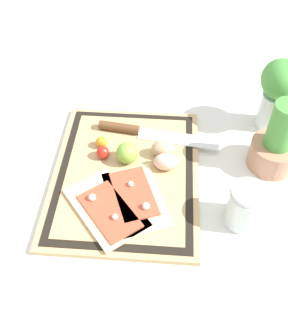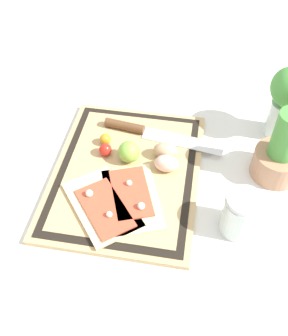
{
  "view_description": "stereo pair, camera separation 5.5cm",
  "coord_description": "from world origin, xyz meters",
  "px_view_note": "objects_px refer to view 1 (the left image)",
  "views": [
    {
      "loc": [
        0.57,
        0.08,
        0.69
      ],
      "look_at": [
        0.0,
        0.04,
        0.03
      ],
      "focal_mm": 42.0,
      "sensor_mm": 36.0,
      "label": 1
    },
    {
      "loc": [
        0.57,
        0.14,
        0.69
      ],
      "look_at": [
        0.0,
        0.04,
        0.03
      ],
      "focal_mm": 42.0,
      "sensor_mm": 36.0,
      "label": 2
    }
  ],
  "objects_px": {
    "egg_brown": "(163,149)",
    "lime": "(126,153)",
    "egg_pink": "(166,162)",
    "cherry_tomato_yellow": "(101,142)",
    "herb_glass": "(279,90)",
    "sauce_jar": "(245,208)",
    "cherry_tomato_red": "(103,152)",
    "herb_pot": "(276,145)",
    "pizza_slice_near": "(107,209)",
    "knife": "(138,131)",
    "pizza_slice_far": "(135,198)"
  },
  "relations": [
    {
      "from": "herb_pot",
      "to": "herb_glass",
      "type": "bearing_deg",
      "value": 174.26
    },
    {
      "from": "herb_glass",
      "to": "cherry_tomato_yellow",
      "type": "bearing_deg",
      "value": -73.25
    },
    {
      "from": "lime",
      "to": "knife",
      "type": "bearing_deg",
      "value": 167.31
    },
    {
      "from": "egg_brown",
      "to": "herb_glass",
      "type": "bearing_deg",
      "value": 118.31
    },
    {
      "from": "cherry_tomato_red",
      "to": "cherry_tomato_yellow",
      "type": "height_order",
      "value": "cherry_tomato_red"
    },
    {
      "from": "cherry_tomato_yellow",
      "to": "herb_pot",
      "type": "distance_m",
      "value": 0.4
    },
    {
      "from": "lime",
      "to": "cherry_tomato_yellow",
      "type": "relative_size",
      "value": 1.88
    },
    {
      "from": "sauce_jar",
      "to": "egg_brown",
      "type": "bearing_deg",
      "value": -132.96
    },
    {
      "from": "knife",
      "to": "cherry_tomato_yellow",
      "type": "xyz_separation_m",
      "value": [
        0.05,
        -0.08,
        0.01
      ]
    },
    {
      "from": "sauce_jar",
      "to": "herb_glass",
      "type": "bearing_deg",
      "value": 162.59
    },
    {
      "from": "lime",
      "to": "egg_pink",
      "type": "bearing_deg",
      "value": 80.13
    },
    {
      "from": "pizza_slice_near",
      "to": "cherry_tomato_red",
      "type": "distance_m",
      "value": 0.15
    },
    {
      "from": "pizza_slice_near",
      "to": "knife",
      "type": "distance_m",
      "value": 0.24
    },
    {
      "from": "pizza_slice_far",
      "to": "egg_pink",
      "type": "bearing_deg",
      "value": 147.61
    },
    {
      "from": "pizza_slice_near",
      "to": "cherry_tomato_red",
      "type": "height_order",
      "value": "cherry_tomato_red"
    },
    {
      "from": "herb_pot",
      "to": "herb_glass",
      "type": "distance_m",
      "value": 0.15
    },
    {
      "from": "pizza_slice_near",
      "to": "herb_pot",
      "type": "bearing_deg",
      "value": 115.34
    },
    {
      "from": "lime",
      "to": "herb_glass",
      "type": "xyz_separation_m",
      "value": [
        -0.17,
        0.35,
        0.07
      ]
    },
    {
      "from": "knife",
      "to": "cherry_tomato_red",
      "type": "relative_size",
      "value": 10.06
    },
    {
      "from": "pizza_slice_far",
      "to": "cherry_tomato_yellow",
      "type": "bearing_deg",
      "value": -148.4
    },
    {
      "from": "egg_brown",
      "to": "lime",
      "type": "height_order",
      "value": "lime"
    },
    {
      "from": "egg_brown",
      "to": "lime",
      "type": "bearing_deg",
      "value": -74.55
    },
    {
      "from": "pizza_slice_far",
      "to": "cherry_tomato_yellow",
      "type": "xyz_separation_m",
      "value": [
        -0.15,
        -0.09,
        0.01
      ]
    },
    {
      "from": "egg_pink",
      "to": "herb_pot",
      "type": "distance_m",
      "value": 0.25
    },
    {
      "from": "cherry_tomato_red",
      "to": "cherry_tomato_yellow",
      "type": "relative_size",
      "value": 1.11
    },
    {
      "from": "pizza_slice_near",
      "to": "knife",
      "type": "xyz_separation_m",
      "value": [
        -0.24,
        0.05,
        0.0
      ]
    },
    {
      "from": "pizza_slice_near",
      "to": "herb_pot",
      "type": "height_order",
      "value": "herb_pot"
    },
    {
      "from": "egg_pink",
      "to": "lime",
      "type": "height_order",
      "value": "lime"
    },
    {
      "from": "pizza_slice_far",
      "to": "egg_pink",
      "type": "distance_m",
      "value": 0.11
    },
    {
      "from": "egg_pink",
      "to": "lime",
      "type": "distance_m",
      "value": 0.09
    },
    {
      "from": "pizza_slice_near",
      "to": "herb_glass",
      "type": "xyz_separation_m",
      "value": [
        -0.31,
        0.38,
        0.09
      ]
    },
    {
      "from": "egg_brown",
      "to": "cherry_tomato_yellow",
      "type": "bearing_deg",
      "value": -97.28
    },
    {
      "from": "cherry_tomato_red",
      "to": "knife",
      "type": "bearing_deg",
      "value": 138.43
    },
    {
      "from": "cherry_tomato_red",
      "to": "herb_pot",
      "type": "height_order",
      "value": "herb_pot"
    },
    {
      "from": "sauce_jar",
      "to": "lime",
      "type": "bearing_deg",
      "value": -118.11
    },
    {
      "from": "herb_pot",
      "to": "sauce_jar",
      "type": "bearing_deg",
      "value": -26.2
    },
    {
      "from": "cherry_tomato_red",
      "to": "lime",
      "type": "bearing_deg",
      "value": 82.54
    },
    {
      "from": "pizza_slice_near",
      "to": "cherry_tomato_yellow",
      "type": "height_order",
      "value": "cherry_tomato_yellow"
    },
    {
      "from": "knife",
      "to": "sauce_jar",
      "type": "relative_size",
      "value": 3.08
    },
    {
      "from": "herb_glass",
      "to": "egg_pink",
      "type": "bearing_deg",
      "value": -54.74
    },
    {
      "from": "cherry_tomato_yellow",
      "to": "herb_glass",
      "type": "distance_m",
      "value": 0.44
    },
    {
      "from": "cherry_tomato_yellow",
      "to": "herb_pot",
      "type": "xyz_separation_m",
      "value": [
        0.01,
        0.4,
        0.03
      ]
    },
    {
      "from": "knife",
      "to": "cherry_tomato_yellow",
      "type": "height_order",
      "value": "cherry_tomato_yellow"
    },
    {
      "from": "egg_pink",
      "to": "herb_pot",
      "type": "bearing_deg",
      "value": 100.29
    },
    {
      "from": "egg_pink",
      "to": "sauce_jar",
      "type": "height_order",
      "value": "sauce_jar"
    },
    {
      "from": "pizza_slice_near",
      "to": "knife",
      "type": "relative_size",
      "value": 0.7
    },
    {
      "from": "pizza_slice_far",
      "to": "lime",
      "type": "height_order",
      "value": "lime"
    },
    {
      "from": "pizza_slice_far",
      "to": "cherry_tomato_yellow",
      "type": "height_order",
      "value": "cherry_tomato_yellow"
    },
    {
      "from": "lime",
      "to": "cherry_tomato_yellow",
      "type": "distance_m",
      "value": 0.08
    },
    {
      "from": "lime",
      "to": "sauce_jar",
      "type": "relative_size",
      "value": 0.52
    }
  ]
}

